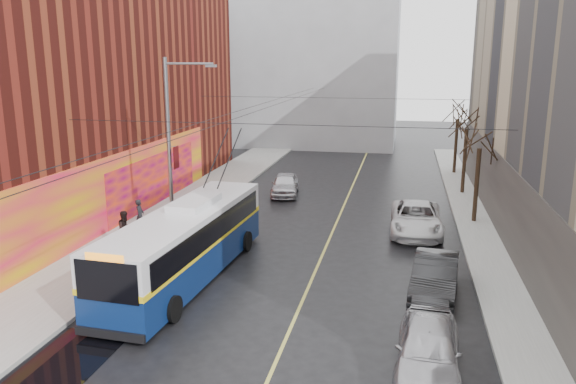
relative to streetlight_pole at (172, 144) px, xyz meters
The scene contains 20 objects.
ground 12.70m from the streetlight_pole, 58.46° to the right, with size 140.00×140.00×0.00m, color black.
sidewalk_left 5.50m from the streetlight_pole, 132.95° to the left, with size 4.00×60.00×0.15m, color gray.
sidewalk_right 16.00m from the streetlight_pole, ahead, with size 2.00×60.00×0.15m, color gray.
lane_line 9.89m from the streetlight_pole, 27.64° to the left, with size 0.12×50.00×0.01m, color #BFB74C.
building_left 10.84m from the streetlight_pole, 157.92° to the left, with size 12.11×36.00×14.00m.
building_far 35.24m from the streetlight_pole, 89.77° to the left, with size 20.50×12.10×18.00m.
streetlight_pole is the anchor object (origin of this frame).
catenary_wires 6.14m from the streetlight_pole, 52.95° to the left, with size 18.00×60.00×0.22m.
tree_near 16.28m from the streetlight_pole, 21.62° to the left, with size 3.20×3.20×6.40m.
tree_mid 19.96m from the streetlight_pole, 40.65° to the left, with size 3.20×3.20×6.68m.
tree_far 25.09m from the streetlight_pole, 52.88° to the left, with size 3.20×3.20×6.57m.
puddle 12.84m from the streetlight_pole, 83.29° to the right, with size 2.40×3.82×0.01m, color black.
pigeons_flying 5.03m from the streetlight_pole, ahead, with size 3.98×1.16×2.38m.
trolleybus 6.38m from the streetlight_pole, 62.31° to the right, with size 3.28×11.93×5.60m.
parked_car_a 16.39m from the streetlight_pole, 40.47° to the right, with size 1.83×4.56×1.55m, color #B0AFB4.
parked_car_b 13.93m from the streetlight_pole, 19.78° to the right, with size 1.64×4.70×1.55m, color black.
parked_car_c 13.09m from the streetlight_pole, 16.38° to the left, with size 2.60×5.65×1.57m, color silver.
following_car 11.73m from the streetlight_pole, 71.76° to the left, with size 1.72×4.28×1.46m, color silver.
pedestrian_a 4.41m from the streetlight_pole, 169.99° to the left, with size 0.62×0.41×1.70m, color black.
pedestrian_b 4.65m from the streetlight_pole, 127.38° to the right, with size 0.87×0.68×1.79m, color black.
Camera 1 is at (4.96, -15.50, 8.89)m, focal length 35.00 mm.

